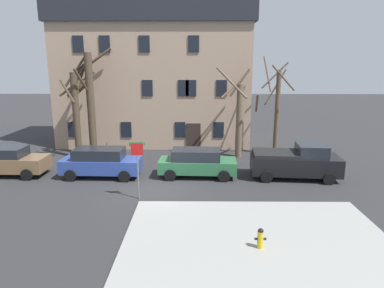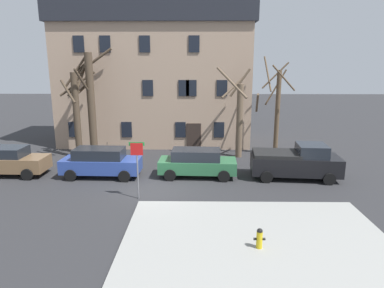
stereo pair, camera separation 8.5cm
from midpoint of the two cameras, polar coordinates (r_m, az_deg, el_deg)
The scene contains 14 objects.
ground_plane at distance 18.52m, azimuth -6.46°, elevation -7.62°, with size 120.00×120.00×0.00m, color #2D2D30.
sidewalk_slab at distance 13.37m, azimuth 10.89°, elevation -16.15°, with size 10.13×7.77×0.12m, color #999993.
building_main at distance 29.24m, azimuth -6.32°, elevation 12.08°, with size 15.81×6.59×11.83m.
tree_bare_near at distance 25.33m, azimuth -18.89°, elevation 5.54°, with size 2.60×2.47×7.22m.
tree_bare_mid at distance 25.49m, azimuth -16.76°, elevation 6.93°, with size 2.71×1.83×7.73m.
tree_bare_far at distance 24.38m, azimuth 7.84°, elevation 4.84°, with size 3.16×3.05×6.39m.
tree_bare_end at distance 25.41m, azimuth 13.86°, elevation 5.96°, with size 2.04×2.08×7.11m.
car_brown_sedan at distance 23.30m, azimuth -28.55°, elevation -2.57°, with size 4.63×2.06×1.74m.
car_blue_wagon at distance 20.89m, azimuth -15.13°, elevation -2.94°, with size 4.65×2.05×1.75m.
car_green_wagon at distance 20.23m, azimuth 0.74°, elevation -3.11°, with size 4.63×2.12×1.67m.
pickup_truck_black at distance 20.88m, azimuth 16.83°, elevation -2.83°, with size 5.21×2.66×2.06m.
fire_hydrant at distance 12.86m, azimuth 11.18°, elevation -15.13°, with size 0.42×0.22×0.76m.
street_sign_pole at distance 16.82m, azimuth -9.26°, elevation -2.62°, with size 0.76×0.07×2.89m.
bicycle_leaning at distance 25.72m, azimuth -13.69°, elevation -1.10°, with size 1.74×0.26×1.03m.
Camera 1 is at (2.18, -17.18, 6.57)m, focal length 31.88 mm.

